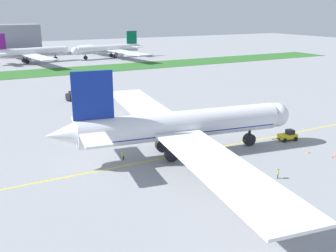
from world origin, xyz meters
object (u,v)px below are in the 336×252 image
(airliner_foreground, at_px, (179,126))
(ground_crew_wingwalker_port, at_px, (247,209))
(traffic_cone_near_nose, at_px, (309,152))
(traffic_cone_port_wing, at_px, (336,155))
(parked_airliner_far_centre, at_px, (29,53))
(ground_crew_wingwalker_starboard, at_px, (278,173))
(traffic_cone_starboard_wing, at_px, (332,156))
(parked_airliner_far_right, at_px, (109,49))
(pushback_tug, at_px, (288,136))
(ground_crew_marshaller_front, at_px, (123,155))
(service_truck_baggage_loader, at_px, (74,95))

(airliner_foreground, height_order, ground_crew_wingwalker_port, airliner_foreground)
(traffic_cone_near_nose, bearing_deg, airliner_foreground, 153.09)
(traffic_cone_port_wing, xyz_separation_m, parked_airliner_far_centre, (-27.22, 168.23, 4.92))
(parked_airliner_far_centre, bearing_deg, ground_crew_wingwalker_starboard, -86.43)
(traffic_cone_near_nose, bearing_deg, parked_airliner_far_centre, 98.37)
(traffic_cone_port_wing, bearing_deg, traffic_cone_starboard_wing, 176.87)
(traffic_cone_starboard_wing, distance_m, parked_airliner_far_right, 170.60)
(traffic_cone_starboard_wing, relative_size, parked_airliner_far_centre, 0.01)
(traffic_cone_near_nose, xyz_separation_m, traffic_cone_starboard_wing, (2.13, -3.68, 0.00))
(airliner_foreground, bearing_deg, parked_airliner_far_centre, 90.69)
(pushback_tug, height_order, traffic_cone_starboard_wing, pushback_tug)
(ground_crew_marshaller_front, relative_size, parked_airliner_far_right, 0.02)
(traffic_cone_starboard_wing, bearing_deg, ground_crew_wingwalker_starboard, -171.72)
(ground_crew_wingwalker_starboard, relative_size, traffic_cone_starboard_wing, 2.87)
(ground_crew_wingwalker_starboard, xyz_separation_m, parked_airliner_far_right, (33.81, 171.86, 3.95))
(ground_crew_marshaller_front, xyz_separation_m, traffic_cone_starboard_wing, (34.83, -17.29, -0.68))
(airliner_foreground, distance_m, traffic_cone_starboard_wing, 29.23)
(pushback_tug, xyz_separation_m, traffic_cone_starboard_wing, (-0.05, -11.44, -0.73))
(ground_crew_wingwalker_port, xyz_separation_m, traffic_cone_near_nose, (25.68, 13.00, -0.73))
(ground_crew_wingwalker_port, bearing_deg, ground_crew_marshaller_front, 104.80)
(traffic_cone_near_nose, height_order, parked_airliner_far_centre, parked_airliner_far_centre)
(parked_airliner_far_centre, relative_size, parked_airliner_far_right, 0.94)
(pushback_tug, distance_m, parked_airliner_far_right, 159.21)
(ground_crew_wingwalker_port, bearing_deg, service_truck_baggage_loader, 91.08)
(parked_airliner_far_centre, bearing_deg, pushback_tug, -80.45)
(ground_crew_wingwalker_port, relative_size, ground_crew_marshaller_front, 1.05)
(ground_crew_wingwalker_starboard, relative_size, parked_airliner_far_centre, 0.02)
(pushback_tug, relative_size, ground_crew_wingwalker_port, 3.47)
(ground_crew_wingwalker_port, bearing_deg, traffic_cone_port_wing, 17.89)
(traffic_cone_port_wing, bearing_deg, pushback_tug, 94.25)
(ground_crew_wingwalker_port, xyz_separation_m, service_truck_baggage_loader, (-1.50, 79.89, 0.57))
(traffic_cone_starboard_wing, bearing_deg, parked_airliner_far_right, 83.90)
(ground_crew_marshaller_front, bearing_deg, traffic_cone_starboard_wing, -26.39)
(airliner_foreground, xyz_separation_m, traffic_cone_port_wing, (25.38, -15.08, -5.40))
(ground_crew_wingwalker_starboard, relative_size, traffic_cone_port_wing, 2.87)
(airliner_foreground, relative_size, parked_airliner_far_right, 1.04)
(airliner_foreground, relative_size, parked_airliner_far_centre, 1.11)
(ground_crew_marshaller_front, bearing_deg, service_truck_baggage_loader, 84.08)
(traffic_cone_starboard_wing, bearing_deg, traffic_cone_near_nose, 120.02)
(traffic_cone_near_nose, relative_size, traffic_cone_starboard_wing, 1.00)
(ground_crew_wingwalker_starboard, xyz_separation_m, service_truck_baggage_loader, (-13.63, 72.86, 0.56))
(airliner_foreground, relative_size, service_truck_baggage_loader, 13.46)
(airliner_foreground, relative_size, ground_crew_marshaller_front, 47.71)
(parked_airliner_far_right, bearing_deg, pushback_tug, -96.52)
(ground_crew_marshaller_front, relative_size, ground_crew_wingwalker_starboard, 0.95)
(parked_airliner_far_centre, bearing_deg, traffic_cone_port_wing, -80.81)
(traffic_cone_port_wing, relative_size, parked_airliner_far_right, 0.01)
(ground_crew_wingwalker_port, distance_m, traffic_cone_starboard_wing, 29.34)
(ground_crew_marshaller_front, xyz_separation_m, parked_airliner_far_centre, (8.52, 150.90, 4.24))
(pushback_tug, distance_m, parked_airliner_far_centre, 159.00)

